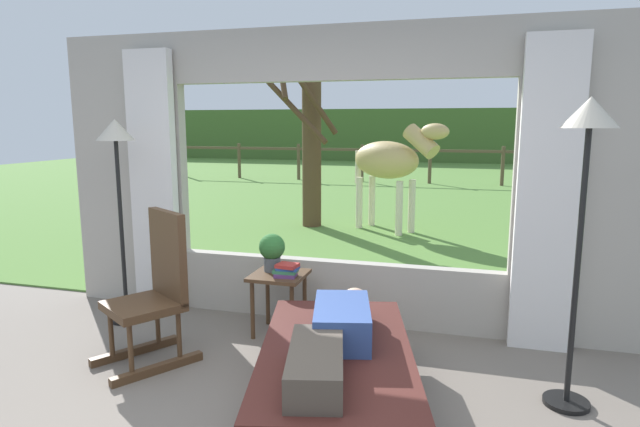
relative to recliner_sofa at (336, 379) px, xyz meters
name	(u,v)px	position (x,y,z in m)	size (l,w,h in m)	color
back_wall_with_window	(334,182)	(-0.40, 1.50, 1.03)	(5.20, 0.12, 2.55)	#ADA599
curtain_panel_left	(154,184)	(-2.09, 1.36, 0.98)	(0.44, 0.10, 2.40)	silver
curtain_panel_right	(547,197)	(1.29, 1.36, 0.98)	(0.44, 0.10, 2.40)	silver
outdoor_pasture_lawn	(428,185)	(-0.40, 12.40, -0.21)	(36.00, 21.68, 0.02)	#568438
distant_hill_ridge	(446,135)	(-0.40, 22.24, 0.98)	(36.00, 2.00, 2.40)	#44652D
recliner_sofa	(336,379)	(0.00, 0.00, 0.00)	(1.27, 1.86, 0.42)	black
reclining_person	(334,335)	(0.00, -0.05, 0.30)	(0.47, 1.43, 0.22)	#334C8C
rocking_chair	(156,289)	(-1.46, 0.36, 0.33)	(0.76, 0.82, 1.12)	#4C331E
side_table	(279,284)	(-0.76, 1.08, 0.21)	(0.44, 0.44, 0.52)	#4C331E
potted_plant	(272,250)	(-0.84, 1.14, 0.48)	(0.22, 0.22, 0.32)	#4C5156
book_stack	(286,270)	(-0.67, 1.02, 0.35)	(0.21, 0.17, 0.11)	#59336B
floor_lamp_left	(117,160)	(-2.19, 0.98, 1.22)	(0.32, 0.32, 1.79)	black
floor_lamp_right	(586,160)	(1.38, 0.49, 1.32)	(0.32, 0.32, 1.90)	black
horse	(390,161)	(-0.51, 5.56, 0.94)	(1.72, 1.24, 1.73)	tan
pasture_tree	(310,146)	(-1.85, 5.59, 1.16)	(1.25, 0.99, 3.17)	#4C3823
pasture_fence_line	(430,159)	(-0.40, 12.74, 0.53)	(16.10, 0.10, 1.10)	brown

